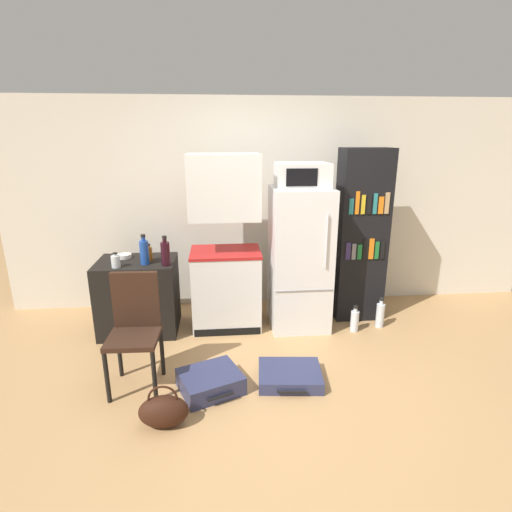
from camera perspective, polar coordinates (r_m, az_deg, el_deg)
ground_plane at (r=3.43m, az=4.23°, el=-19.29°), size 24.00×24.00×0.00m
wall_back at (r=4.85m, az=3.07°, el=7.34°), size 6.40×0.10×2.45m
side_table at (r=4.44m, az=-16.39°, el=-5.47°), size 0.80×0.60×0.78m
kitchen_hutch at (r=4.23m, az=-4.39°, el=0.82°), size 0.74×0.55×1.85m
refrigerator at (r=4.30m, az=6.22°, el=-0.38°), size 0.61×0.65×1.52m
microwave at (r=4.12m, az=6.61°, el=11.40°), size 0.52×0.44×0.25m
bookshelf at (r=4.57m, az=14.75°, el=2.73°), size 0.53×0.34×1.90m
bottle_amber_beer at (r=4.26m, az=-15.03°, el=0.35°), size 0.07×0.07×0.18m
bottle_wine_dark at (r=4.05m, az=-12.82°, el=0.42°), size 0.09×0.09×0.30m
bottle_clear_short at (r=4.14m, az=-19.42°, el=-0.71°), size 0.08×0.08×0.15m
bottle_blue_soda at (r=4.15m, az=-15.67°, el=0.60°), size 0.09×0.09×0.31m
bowl at (r=4.44m, az=-18.32°, el=-0.01°), size 0.15×0.15×0.04m
chair at (r=3.46m, az=-16.90°, el=-8.92°), size 0.41×0.42×0.96m
suitcase_large_flat at (r=3.58m, az=4.85°, el=-16.63°), size 0.57×0.49×0.11m
suitcase_small_flat at (r=3.47m, az=-6.51°, el=-17.39°), size 0.59×0.56×0.15m
handbag at (r=3.15m, az=-13.06°, el=-20.76°), size 0.36×0.20×0.33m
water_bottle_front at (r=4.62m, az=17.31°, el=-8.00°), size 0.09×0.09×0.34m
water_bottle_middle at (r=4.46m, az=13.91°, el=-8.93°), size 0.09×0.09×0.29m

